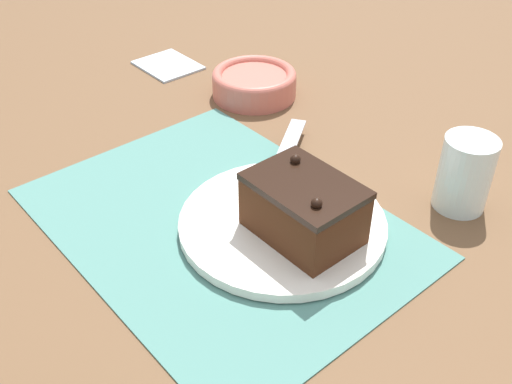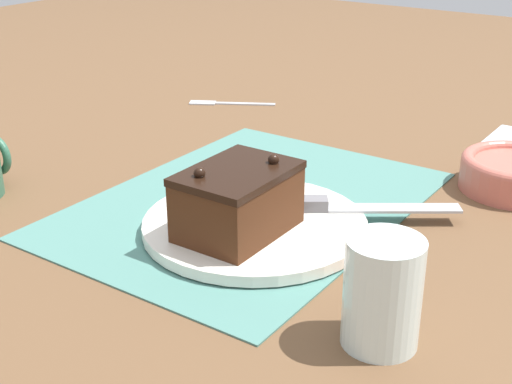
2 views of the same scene
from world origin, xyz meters
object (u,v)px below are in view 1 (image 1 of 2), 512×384
object	(u,v)px
cake_plate	(282,223)
chocolate_cake	(304,208)
drinking_glass	(465,174)
small_bowl	(254,82)
serving_knife	(276,173)

from	to	relation	value
cake_plate	chocolate_cake	bearing A→B (deg)	-178.33
drinking_glass	chocolate_cake	bearing A→B (deg)	69.38
drinking_glass	small_bowl	xyz separation A→B (m)	(0.39, 0.00, -0.02)
cake_plate	serving_knife	distance (m)	0.09
chocolate_cake	serving_knife	world-z (taller)	chocolate_cake
small_bowl	serving_knife	bearing A→B (deg)	145.78
drinking_glass	small_bowl	world-z (taller)	drinking_glass
serving_knife	cake_plate	bearing A→B (deg)	-71.91
cake_plate	serving_knife	world-z (taller)	serving_knife
chocolate_cake	small_bowl	xyz separation A→B (m)	(0.32, -0.20, -0.03)
small_bowl	cake_plate	bearing A→B (deg)	145.00
chocolate_cake	drinking_glass	distance (m)	0.21
cake_plate	small_bowl	xyz separation A→B (m)	(0.28, -0.20, 0.01)
chocolate_cake	serving_knife	xyz separation A→B (m)	(0.10, -0.05, -0.03)
serving_knife	drinking_glass	distance (m)	0.23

